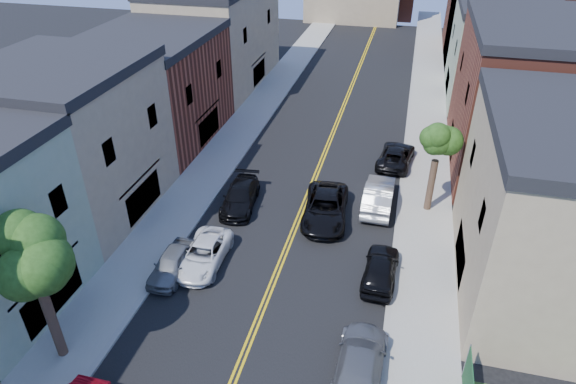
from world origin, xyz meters
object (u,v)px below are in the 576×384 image
Objects in this scene: grey_car_left at (172,263)px; black_car_left at (240,196)px; grey_car_right at (360,363)px; black_car_right at (381,268)px; white_pickup at (204,254)px; silver_car_right at (379,195)px; black_suv_lane at (325,208)px; dark_car_right_far at (396,155)px.

grey_car_left is 7.39m from black_car_left.
black_car_left is 14.68m from grey_car_right.
grey_car_right is 1.17× the size of black_car_right.
grey_car_left is (-1.36, -1.17, 0.02)m from white_pickup.
silver_car_right is at bearing 41.44° from white_pickup.
black_suv_lane is (-3.56, 11.31, 0.06)m from grey_car_right.
black_suv_lane reaches higher than white_pickup.
black_suv_lane is at bearing 71.98° from dark_car_right_far.
grey_car_right reaches higher than grey_car_left.
black_suv_lane is (7.12, 7.15, 0.13)m from grey_car_left.
black_car_right is at bearing 10.63° from grey_car_left.
silver_car_right is 0.90× the size of black_suv_lane.
white_pickup is at bearing -139.17° from black_suv_lane.
black_car_right is 0.84× the size of silver_car_right.
silver_car_right reaches higher than black_car_right.
grey_car_left reaches higher than white_pickup.
silver_car_right is (-0.76, 7.13, 0.11)m from black_car_right.
silver_car_right is (8.88, 8.18, 0.20)m from white_pickup.
black_car_right is at bearing 96.72° from silver_car_right.
black_car_left is at bearing -49.39° from grey_car_right.
dark_car_right_far is (0.32, 19.75, -0.04)m from grey_car_right.
silver_car_right reaches higher than grey_car_left.
silver_car_right is at bearing -86.53° from grey_car_right.
white_pickup is at bearing 62.91° from dark_car_right_far.
grey_car_left is 11.46m from grey_car_right.
black_car_left is at bearing 173.77° from black_suv_lane.
silver_car_right is at bearing 7.10° from black_car_left.
grey_car_right reaches higher than white_pickup.
black_suv_lane reaches higher than black_car_left.
grey_car_right reaches higher than dark_car_right_far.
black_car_left is 12.68m from dark_car_right_far.
black_car_right is (11.00, 2.22, 0.07)m from grey_car_left.
white_pickup is at bearing 43.30° from silver_car_right.
white_pickup is 0.92× the size of grey_car_right.
black_suv_lane is at bearing 35.77° from silver_car_right.
black_suv_lane is (-3.88, -8.44, 0.10)m from dark_car_right_far.
black_suv_lane is at bearing 44.89° from white_pickup.
grey_car_right is (10.68, -4.16, 0.06)m from grey_car_left.
black_car_left is (0.09, 6.08, 0.06)m from white_pickup.
white_pickup is 1.79m from grey_car_left.
dark_car_right_far is 9.29m from black_suv_lane.
black_car_left is 10.80m from black_car_right.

